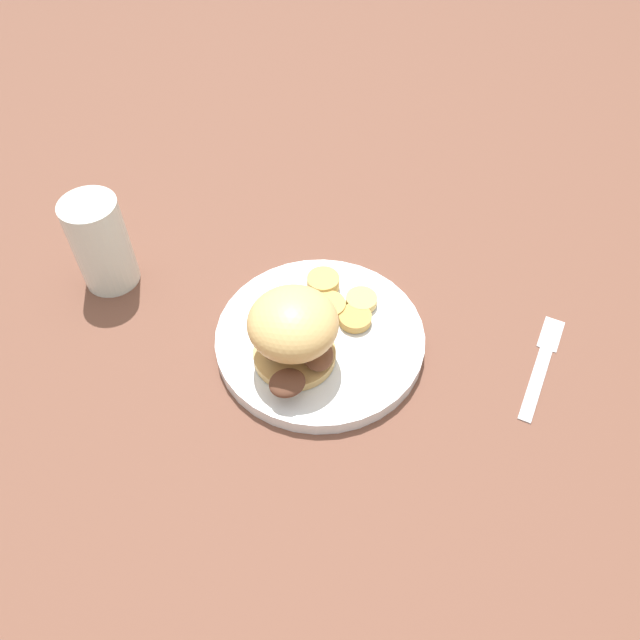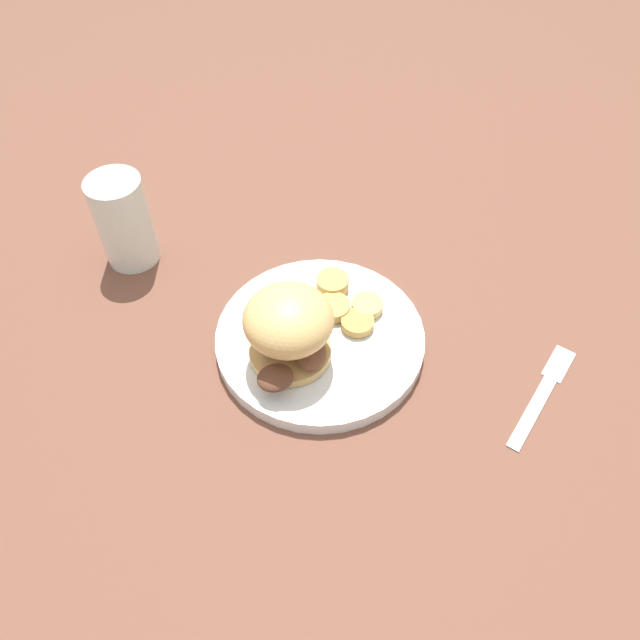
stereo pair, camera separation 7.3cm
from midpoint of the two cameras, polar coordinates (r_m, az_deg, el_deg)
name	(u,v)px [view 2 (the right image)]	position (r m, az deg, el deg)	size (l,w,h in m)	color
ground_plane	(320,343)	(0.77, 2.73, -2.33)	(4.00, 4.00, 0.00)	brown
dinner_plate	(320,338)	(0.76, 2.76, -1.81)	(0.25, 0.25, 0.02)	white
sandwich	(289,328)	(0.69, 0.20, -0.95)	(0.11, 0.11, 0.09)	tan
potato_round_0	(333,283)	(0.79, 3.80, 3.23)	(0.04, 0.04, 0.02)	tan
potato_round_1	(357,323)	(0.76, 6.20, -0.41)	(0.04, 0.04, 0.01)	tan
potato_round_2	(333,308)	(0.77, 3.94, 0.98)	(0.04, 0.04, 0.01)	tan
potato_round_3	(367,306)	(0.78, 7.04, 1.15)	(0.04, 0.04, 0.01)	#DBB766
fork	(542,394)	(0.78, 22.24, -6.45)	(0.10, 0.15, 0.00)	silver
drinking_glass	(124,221)	(0.85, -15.17, 8.60)	(0.07, 0.07, 0.13)	silver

